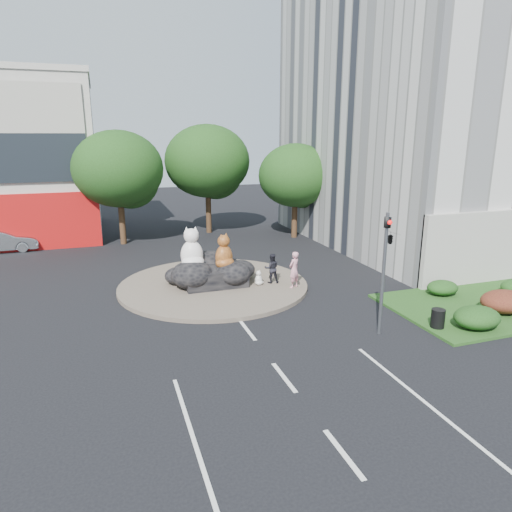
{
  "coord_description": "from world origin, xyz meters",
  "views": [
    {
      "loc": [
        -5.29,
        -12.68,
        7.84
      ],
      "look_at": [
        1.8,
        8.22,
        2.0
      ],
      "focal_mm": 32.0,
      "sensor_mm": 36.0,
      "label": 1
    }
  ],
  "objects": [
    {
      "name": "cat_white",
      "position": [
        -1.09,
        10.09,
        2.22
      ],
      "size": [
        1.5,
        1.34,
        2.25
      ],
      "primitive_type": null,
      "rotation": [
        0.0,
        0.0,
        -0.14
      ],
      "color": "white",
      "rests_on": "rock_plinth"
    },
    {
      "name": "hedge_near_green",
      "position": [
        9.0,
        1.0,
        0.57
      ],
      "size": [
        2.0,
        1.6,
        0.9
      ],
      "primitive_type": "ellipsoid",
      "color": "#1B3A12",
      "rests_on": "grass_verge"
    },
    {
      "name": "grass_verge",
      "position": [
        12.0,
        3.0,
        0.06
      ],
      "size": [
        10.0,
        6.0,
        0.12
      ],
      "primitive_type": "cube",
      "color": "#1F4416",
      "rests_on": "ground"
    },
    {
      "name": "kitten_calico",
      "position": [
        -1.35,
        9.25,
        0.65
      ],
      "size": [
        0.64,
        0.59,
        0.91
      ],
      "primitive_type": null,
      "rotation": [
        0.0,
        0.0,
        -0.24
      ],
      "color": "silver",
      "rests_on": "roundabout_island"
    },
    {
      "name": "kitten_white",
      "position": [
        2.21,
        9.01,
        0.6
      ],
      "size": [
        0.64,
        0.63,
        0.81
      ],
      "primitive_type": null,
      "rotation": [
        0.0,
        0.0,
        0.64
      ],
      "color": "silver",
      "rests_on": "roundabout_island"
    },
    {
      "name": "pedestrian_pink",
      "position": [
        3.8,
        8.02,
        1.15
      ],
      "size": [
        0.83,
        0.74,
        1.9
      ],
      "primitive_type": "imported",
      "rotation": [
        0.0,
        0.0,
        3.67
      ],
      "color": "pink",
      "rests_on": "roundabout_island"
    },
    {
      "name": "tree_left",
      "position": [
        -3.93,
        22.06,
        5.25
      ],
      "size": [
        6.46,
        6.46,
        8.27
      ],
      "color": "#382314",
      "rests_on": "ground"
    },
    {
      "name": "tree_right",
      "position": [
        9.07,
        20.06,
        4.63
      ],
      "size": [
        5.7,
        5.7,
        7.3
      ],
      "color": "#382314",
      "rests_on": "ground"
    },
    {
      "name": "pedestrian_dark",
      "position": [
        2.98,
        9.1,
        1.0
      ],
      "size": [
        0.89,
        0.75,
        1.61
      ],
      "primitive_type": "imported",
      "rotation": [
        0.0,
        0.0,
        2.94
      ],
      "color": "black",
      "rests_on": "roundabout_island"
    },
    {
      "name": "roundabout_island",
      "position": [
        0.0,
        10.0,
        0.1
      ],
      "size": [
        10.0,
        10.0,
        0.2
      ],
      "primitive_type": "cylinder",
      "color": "brown",
      "rests_on": "ground"
    },
    {
      "name": "traffic_light",
      "position": [
        5.1,
        2.0,
        3.62
      ],
      "size": [
        0.44,
        1.24,
        5.0
      ],
      "color": "#595B60",
      "rests_on": "ground"
    },
    {
      "name": "hedge_back_green",
      "position": [
        10.5,
        4.8,
        0.48
      ],
      "size": [
        1.6,
        1.28,
        0.72
      ],
      "primitive_type": "ellipsoid",
      "color": "#1B3A12",
      "rests_on": "grass_verge"
    },
    {
      "name": "litter_bin",
      "position": [
        7.5,
        1.55,
        0.51
      ],
      "size": [
        0.72,
        0.72,
        0.79
      ],
      "primitive_type": "cylinder",
      "rotation": [
        0.0,
        0.0,
        -0.34
      ],
      "color": "black",
      "rests_on": "grass_verge"
    },
    {
      "name": "parked_car",
      "position": [
        -12.12,
        22.21,
        0.78
      ],
      "size": [
        4.77,
        1.71,
        1.57
      ],
      "primitive_type": "imported",
      "rotation": [
        0.0,
        0.0,
        1.58
      ],
      "color": "#93979A",
      "rests_on": "ground"
    },
    {
      "name": "rock_plinth",
      "position": [
        0.0,
        10.0,
        0.65
      ],
      "size": [
        3.2,
        2.6,
        0.9
      ],
      "primitive_type": null,
      "color": "black",
      "rests_on": "roundabout_island"
    },
    {
      "name": "tree_mid",
      "position": [
        3.07,
        24.06,
        5.56
      ],
      "size": [
        6.84,
        6.84,
        8.76
      ],
      "color": "#382314",
      "rests_on": "ground"
    },
    {
      "name": "street_lamp",
      "position": [
        12.82,
        8.0,
        4.55
      ],
      "size": [
        2.34,
        0.22,
        8.06
      ],
      "color": "#595B60",
      "rests_on": "ground"
    },
    {
      "name": "ground",
      "position": [
        0.0,
        0.0,
        0.0
      ],
      "size": [
        120.0,
        120.0,
        0.0
      ],
      "primitive_type": "plane",
      "color": "black",
      "rests_on": "ground"
    },
    {
      "name": "cat_tabby",
      "position": [
        0.51,
        9.63,
        2.04
      ],
      "size": [
        1.47,
        1.43,
        1.87
      ],
      "primitive_type": null,
      "rotation": [
        0.0,
        0.0,
        0.57
      ],
      "color": "#B46425",
      "rests_on": "rock_plinth"
    },
    {
      "name": "hedge_red",
      "position": [
        11.5,
        2.0,
        0.61
      ],
      "size": [
        2.2,
        1.76,
        0.99
      ],
      "primitive_type": "ellipsoid",
      "color": "#431212",
      "rests_on": "grass_verge"
    }
  ]
}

